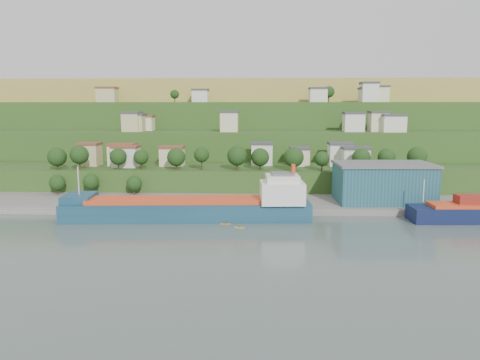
# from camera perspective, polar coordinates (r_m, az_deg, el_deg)

# --- Properties ---
(ground) EXTENTS (500.00, 500.00, 0.00)m
(ground) POSITION_cam_1_polar(r_m,az_deg,el_deg) (129.43, -2.14, -5.78)
(ground) COLOR #43514D
(ground) RESTS_ON ground
(quay) EXTENTS (220.00, 26.00, 4.00)m
(quay) POSITION_cam_1_polar(r_m,az_deg,el_deg) (156.59, 6.00, -3.23)
(quay) COLOR slate
(quay) RESTS_ON ground
(pebble_beach) EXTENTS (40.00, 18.00, 2.40)m
(pebble_beach) POSITION_cam_1_polar(r_m,az_deg,el_deg) (163.87, -21.08, -3.24)
(pebble_beach) COLOR slate
(pebble_beach) RESTS_ON ground
(hillside) EXTENTS (360.00, 210.69, 96.00)m
(hillside) POSITION_cam_1_polar(r_m,az_deg,el_deg) (295.49, 0.44, 2.56)
(hillside) COLOR #284719
(hillside) RESTS_ON ground
(cargo_ship_near) EXTENTS (72.88, 15.65, 18.58)m
(cargo_ship_near) POSITION_cam_1_polar(r_m,az_deg,el_deg) (138.26, -5.51, -3.60)
(cargo_ship_near) COLOR #14334C
(cargo_ship_near) RESTS_ON ground
(warehouse) EXTENTS (31.64, 20.06, 12.80)m
(warehouse) POSITION_cam_1_polar(r_m,az_deg,el_deg) (159.47, 17.05, -0.27)
(warehouse) COLOR navy
(warehouse) RESTS_ON quay
(caravan) EXTENTS (5.57, 2.70, 2.52)m
(caravan) POSITION_cam_1_polar(r_m,az_deg,el_deg) (164.94, -19.90, -2.23)
(caravan) COLOR silver
(caravan) RESTS_ON pebble_beach
(dinghy) EXTENTS (3.84, 1.67, 0.75)m
(dinghy) POSITION_cam_1_polar(r_m,az_deg,el_deg) (159.59, -17.59, -2.80)
(dinghy) COLOR silver
(dinghy) RESTS_ON pebble_beach
(kayak_orange) EXTENTS (2.89, 0.61, 0.72)m
(kayak_orange) POSITION_cam_1_polar(r_m,az_deg,el_deg) (132.68, -1.78, -5.32)
(kayak_orange) COLOR orange
(kayak_orange) RESTS_ON ground
(kayak_yellow) EXTENTS (2.90, 1.35, 0.72)m
(kayak_yellow) POSITION_cam_1_polar(r_m,az_deg,el_deg) (128.53, -0.03, -5.78)
(kayak_yellow) COLOR gold
(kayak_yellow) RESTS_ON ground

